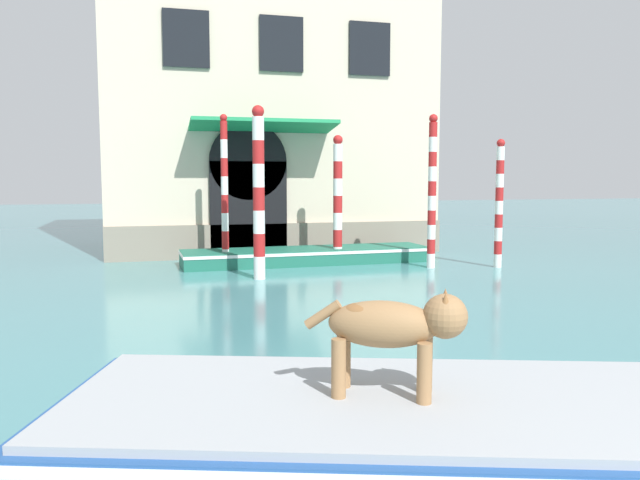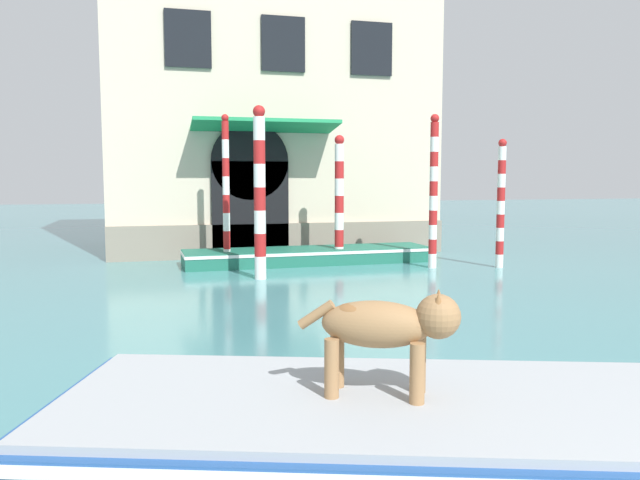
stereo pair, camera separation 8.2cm
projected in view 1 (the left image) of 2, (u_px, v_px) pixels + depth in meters
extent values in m
cube|color=beige|center=(263.00, 31.00, 20.85)|extent=(10.14, 6.00, 14.48)
cube|color=gray|center=(283.00, 240.00, 18.59)|extent=(10.14, 0.16, 0.99)
cube|color=black|center=(249.00, 210.00, 18.23)|extent=(2.25, 0.14, 2.82)
cylinder|color=black|center=(248.00, 161.00, 18.09)|extent=(2.25, 0.14, 2.25)
cube|color=black|center=(186.00, 39.00, 17.34)|extent=(1.28, 0.10, 1.57)
cube|color=black|center=(281.00, 44.00, 18.03)|extent=(1.28, 0.10, 1.57)
cube|color=black|center=(370.00, 49.00, 18.73)|extent=(1.28, 0.10, 1.57)
cube|color=#1E8C51|center=(264.00, 125.00, 17.47)|extent=(4.09, 1.40, 0.29)
cube|color=#234C8C|center=(508.00, 452.00, 4.54)|extent=(6.96, 4.06, 0.69)
cube|color=white|center=(509.00, 415.00, 4.51)|extent=(7.00, 4.09, 0.08)
cube|color=#9EA3A8|center=(509.00, 403.00, 4.51)|extent=(6.72, 3.83, 0.06)
cylinder|color=#997047|center=(425.00, 363.00, 4.63)|extent=(0.11, 0.11, 0.43)
cylinder|color=#997047|center=(424.00, 373.00, 4.39)|extent=(0.11, 0.11, 0.43)
cylinder|color=#997047|center=(344.00, 359.00, 4.74)|extent=(0.11, 0.11, 0.43)
cylinder|color=#997047|center=(339.00, 368.00, 4.51)|extent=(0.11, 0.11, 0.43)
ellipsoid|color=#997047|center=(383.00, 324.00, 4.54)|extent=(0.88, 0.66, 0.34)
ellipsoid|color=brown|center=(366.00, 311.00, 4.55)|extent=(0.42, 0.37, 0.12)
sphere|color=#997047|center=(445.00, 316.00, 4.44)|extent=(0.32, 0.32, 0.32)
cone|color=brown|center=(445.00, 297.00, 4.52)|extent=(0.10, 0.10, 0.13)
cone|color=brown|center=(446.00, 302.00, 4.35)|extent=(0.10, 0.10, 0.13)
cylinder|color=#997047|center=(323.00, 315.00, 4.61)|extent=(0.29, 0.19, 0.23)
cube|color=#1E6651|center=(307.00, 256.00, 17.17)|extent=(6.86, 1.78, 0.41)
cube|color=white|center=(307.00, 251.00, 17.15)|extent=(6.89, 1.81, 0.08)
cube|color=#8C7251|center=(307.00, 256.00, 17.17)|extent=(3.78, 1.29, 0.37)
cylinder|color=white|center=(259.00, 268.00, 14.45)|extent=(0.27, 0.27, 0.53)
cylinder|color=#B21E1E|center=(259.00, 245.00, 14.39)|extent=(0.27, 0.27, 0.53)
cylinder|color=white|center=(259.00, 222.00, 14.34)|extent=(0.27, 0.27, 0.53)
cylinder|color=#B21E1E|center=(259.00, 199.00, 14.29)|extent=(0.27, 0.27, 0.53)
cylinder|color=white|center=(259.00, 176.00, 14.24)|extent=(0.27, 0.27, 0.53)
cylinder|color=#B21E1E|center=(258.00, 152.00, 14.18)|extent=(0.27, 0.27, 0.53)
cylinder|color=white|center=(258.00, 129.00, 14.13)|extent=(0.27, 0.27, 0.53)
sphere|color=#B21E1E|center=(258.00, 111.00, 14.09)|extent=(0.28, 0.28, 0.28)
cylinder|color=white|center=(226.00, 258.00, 16.41)|extent=(0.18, 0.18, 0.48)
cylinder|color=#B21E1E|center=(225.00, 240.00, 16.36)|extent=(0.18, 0.18, 0.48)
cylinder|color=white|center=(225.00, 222.00, 16.31)|extent=(0.18, 0.18, 0.48)
cylinder|color=#B21E1E|center=(225.00, 204.00, 16.27)|extent=(0.18, 0.18, 0.48)
cylinder|color=white|center=(225.00, 186.00, 16.22)|extent=(0.18, 0.18, 0.48)
cylinder|color=#B21E1E|center=(224.00, 167.00, 16.17)|extent=(0.18, 0.18, 0.48)
cylinder|color=white|center=(224.00, 149.00, 16.13)|extent=(0.18, 0.18, 0.48)
cylinder|color=#B21E1E|center=(224.00, 130.00, 16.08)|extent=(0.18, 0.18, 0.48)
sphere|color=#B21E1E|center=(224.00, 118.00, 16.05)|extent=(0.19, 0.19, 0.19)
cylinder|color=white|center=(431.00, 261.00, 16.27)|extent=(0.21, 0.21, 0.38)
cylinder|color=#B21E1E|center=(431.00, 246.00, 16.23)|extent=(0.21, 0.21, 0.38)
cylinder|color=white|center=(431.00, 232.00, 16.20)|extent=(0.21, 0.21, 0.38)
cylinder|color=#B21E1E|center=(432.00, 218.00, 16.16)|extent=(0.21, 0.21, 0.38)
cylinder|color=white|center=(432.00, 203.00, 16.12)|extent=(0.21, 0.21, 0.38)
cylinder|color=#B21E1E|center=(432.00, 189.00, 16.08)|extent=(0.21, 0.21, 0.38)
cylinder|color=white|center=(432.00, 174.00, 16.05)|extent=(0.21, 0.21, 0.38)
cylinder|color=#B21E1E|center=(433.00, 159.00, 16.01)|extent=(0.21, 0.21, 0.38)
cylinder|color=white|center=(433.00, 144.00, 15.97)|extent=(0.21, 0.21, 0.38)
cylinder|color=#B21E1E|center=(433.00, 130.00, 15.94)|extent=(0.21, 0.21, 0.38)
sphere|color=#B21E1E|center=(433.00, 118.00, 15.91)|extent=(0.22, 0.22, 0.22)
cylinder|color=white|center=(338.00, 255.00, 17.10)|extent=(0.25, 0.25, 0.46)
cylinder|color=#B21E1E|center=(338.00, 238.00, 17.06)|extent=(0.25, 0.25, 0.46)
cylinder|color=white|center=(338.00, 221.00, 17.01)|extent=(0.25, 0.25, 0.46)
cylinder|color=#B21E1E|center=(338.00, 204.00, 16.96)|extent=(0.25, 0.25, 0.46)
cylinder|color=white|center=(338.00, 187.00, 16.92)|extent=(0.25, 0.25, 0.46)
cylinder|color=#B21E1E|center=(338.00, 170.00, 16.87)|extent=(0.25, 0.25, 0.46)
cylinder|color=white|center=(338.00, 153.00, 16.82)|extent=(0.25, 0.25, 0.46)
sphere|color=#B21E1E|center=(338.00, 140.00, 16.79)|extent=(0.26, 0.26, 0.26)
cylinder|color=white|center=(498.00, 261.00, 16.36)|extent=(0.20, 0.20, 0.35)
cylinder|color=#B21E1E|center=(498.00, 247.00, 16.32)|extent=(0.20, 0.20, 0.35)
cylinder|color=white|center=(498.00, 234.00, 16.29)|extent=(0.20, 0.20, 0.35)
cylinder|color=#B21E1E|center=(499.00, 221.00, 16.25)|extent=(0.20, 0.20, 0.35)
cylinder|color=white|center=(499.00, 208.00, 16.22)|extent=(0.20, 0.20, 0.35)
cylinder|color=#B21E1E|center=(499.00, 194.00, 16.18)|extent=(0.20, 0.20, 0.35)
cylinder|color=white|center=(500.00, 181.00, 16.15)|extent=(0.20, 0.20, 0.35)
cylinder|color=#B21E1E|center=(500.00, 167.00, 16.11)|extent=(0.20, 0.20, 0.35)
cylinder|color=white|center=(501.00, 153.00, 16.08)|extent=(0.20, 0.20, 0.35)
sphere|color=#B21E1E|center=(501.00, 143.00, 16.05)|extent=(0.21, 0.21, 0.21)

